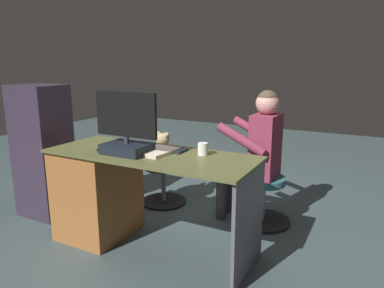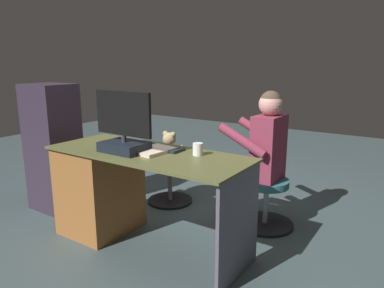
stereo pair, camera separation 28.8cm
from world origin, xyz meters
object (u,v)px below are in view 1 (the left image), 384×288
object	(u,v)px
teddy_bear	(163,149)
person	(257,147)
tv_remote	(107,149)
visitor_chair	(263,197)
monitor	(126,134)
computer_mouse	(132,143)
office_chair_teddy	(163,179)
cup	(203,149)
keyboard	(160,148)
desk	(107,190)

from	to	relation	value
teddy_bear	person	distance (m)	0.95
tv_remote	teddy_bear	xyz separation A→B (m)	(0.07, -0.90, -0.20)
teddy_bear	visitor_chair	bearing A→B (deg)	-178.85
teddy_bear	monitor	bearing A→B (deg)	106.39
computer_mouse	office_chair_teddy	size ratio (longest dim) A/B	0.21
visitor_chair	teddy_bear	bearing A→B (deg)	1.15
cup	tv_remote	world-z (taller)	cup
monitor	keyboard	size ratio (longest dim) A/B	1.22
tv_remote	office_chair_teddy	world-z (taller)	tv_remote
person	keyboard	bearing A→B (deg)	52.74
tv_remote	cup	bearing A→B (deg)	-136.08
cup	visitor_chair	bearing A→B (deg)	-109.71
monitor	computer_mouse	distance (m)	0.30
keyboard	computer_mouse	xyz separation A→B (m)	(0.28, -0.03, 0.01)
desk	teddy_bear	size ratio (longest dim) A/B	5.04
monitor	computer_mouse	size ratio (longest dim) A/B	5.35
office_chair_teddy	person	world-z (taller)	person
desk	teddy_bear	xyz separation A→B (m)	(-0.03, -0.82, 0.16)
keyboard	office_chair_teddy	distance (m)	0.94
desk	cup	xyz separation A→B (m)	(-0.79, -0.14, 0.40)
monitor	teddy_bear	xyz separation A→B (m)	(0.26, -0.90, -0.34)
keyboard	computer_mouse	bearing A→B (deg)	-5.85
tv_remote	teddy_bear	size ratio (longest dim) A/B	0.48
visitor_chair	cup	bearing A→B (deg)	70.29
computer_mouse	tv_remote	world-z (taller)	computer_mouse
visitor_chair	tv_remote	bearing A→B (deg)	44.14
desk	person	distance (m)	1.31
teddy_bear	visitor_chair	world-z (taller)	teddy_bear
computer_mouse	visitor_chair	distance (m)	1.25
desk	computer_mouse	bearing A→B (deg)	-134.22
tv_remote	visitor_chair	bearing A→B (deg)	-109.26
desk	computer_mouse	xyz separation A→B (m)	(-0.15, -0.16, 0.38)
keyboard	office_chair_teddy	xyz separation A→B (m)	(0.41, -0.68, -0.52)
keyboard	person	distance (m)	0.89
tv_remote	person	bearing A→B (deg)	-106.95
tv_remote	desk	bearing A→B (deg)	-12.02
desk	cup	world-z (taller)	cup
desk	tv_remote	size ratio (longest dim) A/B	10.50
monitor	teddy_bear	bearing A→B (deg)	-73.61
person	office_chair_teddy	bearing A→B (deg)	1.79
person	computer_mouse	bearing A→B (deg)	39.68
tv_remote	office_chair_teddy	bearing A→B (deg)	-58.58
computer_mouse	teddy_bear	distance (m)	0.71
keyboard	office_chair_teddy	bearing A→B (deg)	-59.02
tv_remote	person	world-z (taller)	person
monitor	office_chair_teddy	bearing A→B (deg)	-73.41
monitor	visitor_chair	bearing A→B (deg)	-129.49
monitor	visitor_chair	distance (m)	1.36
teddy_bear	visitor_chair	size ratio (longest dim) A/B	0.63
computer_mouse	tv_remote	size ratio (longest dim) A/B	0.64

